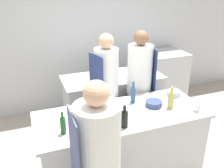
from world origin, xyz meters
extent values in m
cube|color=silver|center=(0.00, 2.13, 1.40)|extent=(8.00, 0.06, 2.80)
cube|color=#B7BABC|center=(0.00, 0.00, 0.43)|extent=(2.01, 0.82, 0.86)
cube|color=#B7BABC|center=(0.00, 0.00, 0.88)|extent=(2.10, 0.85, 0.04)
cube|color=#B7BABC|center=(0.32, 1.18, 0.43)|extent=(1.60, 0.70, 0.86)
cube|color=#B7BABC|center=(0.32, 1.18, 0.88)|extent=(1.67, 0.73, 0.04)
cube|color=#B7BABC|center=(1.63, 1.72, 0.52)|extent=(0.84, 0.71, 1.04)
cube|color=black|center=(1.63, 1.38, 0.29)|extent=(0.67, 0.01, 0.36)
cube|color=black|center=(1.63, 1.38, 1.00)|extent=(0.71, 0.01, 0.06)
cylinder|color=silver|center=(-0.54, -0.76, 1.14)|extent=(0.40, 0.40, 0.71)
cube|color=#4C567F|center=(-0.74, -0.76, 1.04)|extent=(0.02, 0.38, 0.82)
sphere|color=tan|center=(-0.54, -0.76, 1.61)|extent=(0.21, 0.21, 0.21)
cylinder|color=black|center=(0.55, 0.65, 0.40)|extent=(0.31, 0.31, 0.81)
cylinder|color=white|center=(0.55, 0.65, 1.18)|extent=(0.37, 0.37, 0.74)
cube|color=navy|center=(0.73, 0.63, 1.07)|extent=(0.06, 0.35, 0.85)
sphere|color=brown|center=(0.55, 0.65, 1.65)|extent=(0.21, 0.21, 0.21)
cylinder|color=black|center=(0.01, 0.60, 0.41)|extent=(0.28, 0.28, 0.81)
cylinder|color=white|center=(0.01, 0.60, 1.19)|extent=(0.33, 0.33, 0.75)
cube|color=navy|center=(-0.15, 0.55, 1.08)|extent=(0.11, 0.30, 0.86)
sphere|color=tan|center=(0.01, 0.60, 1.66)|extent=(0.20, 0.20, 0.20)
cylinder|color=black|center=(-0.09, -0.28, 1.00)|extent=(0.08, 0.08, 0.19)
cylinder|color=black|center=(-0.09, -0.28, 1.13)|extent=(0.04, 0.04, 0.07)
cylinder|color=#19471E|center=(-0.74, -0.17, 1.00)|extent=(0.06, 0.06, 0.18)
cylinder|color=#19471E|center=(-0.74, -0.17, 1.12)|extent=(0.03, 0.03, 0.07)
cylinder|color=#5B2319|center=(-0.25, -0.32, 0.97)|extent=(0.08, 0.08, 0.13)
cylinder|color=#5B2319|center=(-0.25, -0.32, 1.06)|extent=(0.04, 0.04, 0.05)
cylinder|color=#2D5175|center=(0.24, 0.22, 1.01)|extent=(0.06, 0.06, 0.22)
cylinder|color=#2D5175|center=(0.24, 0.22, 1.16)|extent=(0.03, 0.03, 0.08)
cylinder|color=#B2A84C|center=(0.63, -0.08, 1.01)|extent=(0.07, 0.07, 0.21)
cylinder|color=#B2A84C|center=(0.63, -0.08, 1.15)|extent=(0.03, 0.03, 0.08)
cylinder|color=navy|center=(0.46, 0.04, 0.94)|extent=(0.21, 0.21, 0.07)
cylinder|color=tan|center=(-0.54, -0.06, 0.94)|extent=(0.17, 0.17, 0.07)
cylinder|color=#B7BABC|center=(0.87, 0.21, 0.94)|extent=(0.18, 0.18, 0.07)
cylinder|color=white|center=(0.90, -0.26, 0.95)|extent=(0.08, 0.08, 0.09)
cube|color=white|center=(-0.26, -0.01, 0.91)|extent=(0.37, 0.24, 0.01)
cylinder|color=#B7BABC|center=(0.30, 1.35, 1.00)|extent=(0.28, 0.28, 0.19)
camera|label=1|loc=(-1.03, -2.43, 2.44)|focal=40.00mm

